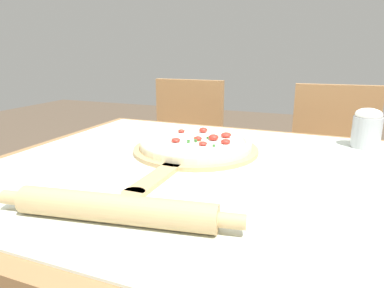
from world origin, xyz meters
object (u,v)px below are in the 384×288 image
(chair_left, at_px, (183,151))
(chair_right, at_px, (332,168))
(pizza_peel, at_px, (193,151))
(flour_cup, at_px, (367,128))
(rolling_pin, at_px, (115,209))
(pizza, at_px, (196,143))

(chair_left, bearing_deg, chair_right, -1.38)
(pizza_peel, distance_m, flour_cup, 0.54)
(rolling_pin, xyz_separation_m, chair_left, (-0.37, 1.17, -0.26))
(pizza_peel, bearing_deg, flour_cup, 28.63)
(pizza, relative_size, flour_cup, 2.68)
(pizza_peel, relative_size, rolling_pin, 1.25)
(pizza_peel, xyz_separation_m, pizza, (0.00, 0.02, 0.02))
(pizza_peel, bearing_deg, pizza, 88.84)
(pizza_peel, relative_size, pizza, 1.72)
(pizza_peel, relative_size, flour_cup, 4.61)
(pizza_peel, xyz_separation_m, chair_right, (0.40, 0.74, -0.24))
(chair_left, xyz_separation_m, chair_right, (0.75, -0.00, 0.00))
(chair_right, relative_size, flour_cup, 7.19)
(rolling_pin, bearing_deg, chair_right, 72.46)
(rolling_pin, distance_m, chair_left, 1.26)
(chair_left, height_order, flour_cup, chair_left)
(rolling_pin, relative_size, chair_left, 0.51)
(pizza, distance_m, rolling_pin, 0.46)
(pizza_peel, height_order, flour_cup, flour_cup)
(pizza_peel, relative_size, chair_left, 0.64)
(rolling_pin, relative_size, chair_right, 0.51)
(rolling_pin, bearing_deg, pizza, 93.25)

